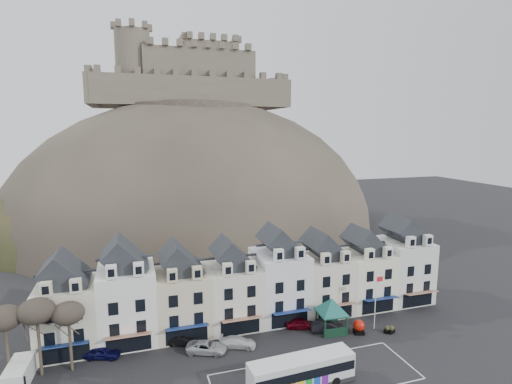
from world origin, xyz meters
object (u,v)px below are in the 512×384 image
bus_shelter (332,306)px  white_van (19,374)px  car_maroon (301,323)px  car_black (182,340)px  car_white (238,342)px  red_buoy (359,327)px  car_navy (102,352)px  car_charcoal (327,326)px  bus (301,370)px  car_silver (207,347)px  flagpole (376,299)px

bus_shelter → white_van: 36.17m
car_maroon → car_black: bearing=105.7°
white_van → car_white: white_van is taller
red_buoy → car_navy: red_buoy is taller
car_white → car_charcoal: (12.11, 0.08, 0.08)m
bus → car_navy: bearing=146.7°
bus_shelter → car_navy: bearing=179.0°
bus_shelter → car_white: bearing=-175.9°
red_buoy → car_maroon: bearing=151.6°
car_maroon → car_silver: bearing=116.3°
bus → car_navy: (-19.90, 11.67, -1.04)m
flagpole → bus_shelter: bearing=169.1°
bus_shelter → white_van: size_ratio=1.45×
flagpole → car_maroon: size_ratio=1.88×
flagpole → car_silver: size_ratio=1.58×
car_maroon → car_charcoal: bearing=-106.2°
car_navy → car_maroon: (24.80, -0.48, -0.04)m
car_white → car_maroon: bearing=-54.7°
red_buoy → car_maroon: (-6.61, 3.57, -0.26)m
bus_shelter → flagpole: size_ratio=0.97×
white_van → car_charcoal: bearing=3.3°
car_black → car_maroon: car_maroon is taller
white_van → car_silver: size_ratio=1.05×
car_white → car_navy: bearing=103.8°
bus_shelter → red_buoy: bus_shelter is taller
car_maroon → car_charcoal: car_charcoal is taller
flagpole → white_van: (-41.96, 1.13, -3.12)m
white_van → car_white: size_ratio=1.13×
white_van → car_maroon: 32.74m
car_silver → car_white: (3.83, 0.00, -0.03)m
flagpole → car_white: 18.86m
flagpole → bus: bearing=-150.4°
red_buoy → car_silver: (-19.64, 1.55, -0.27)m
car_silver → bus: bearing=-116.7°
car_white → car_maroon: car_maroon is taller
car_silver → car_black: bearing=67.5°
car_black → car_maroon: bearing=-71.3°
bus → car_black: bus is taller
white_van → car_navy: 8.27m
car_black → car_charcoal: bearing=-77.0°
car_navy → car_silver: car_navy is taller
bus_shelter → car_silver: bearing=-175.9°
bus_shelter → car_charcoal: 2.88m
red_buoy → car_charcoal: (-3.70, 1.63, -0.22)m
car_white → bus_shelter: bearing=-67.1°
white_van → car_silver: bearing=3.1°
red_buoy → car_black: (-22.21, 4.05, -0.32)m
flagpole → car_navy: (-34.08, 3.63, -3.52)m
bus_shelter → car_navy: 28.46m
red_buoy → car_maroon: 7.52m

